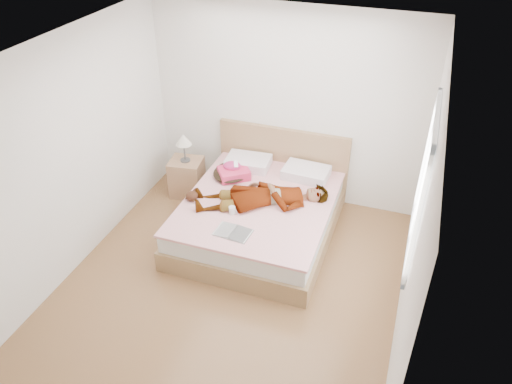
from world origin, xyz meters
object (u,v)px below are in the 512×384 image
woman (263,193)px  towel (234,172)px  coffee_mug (232,210)px  nightstand (187,174)px  bed (261,212)px  plush_toy (193,195)px  phone (236,164)px  magazine (233,232)px

woman → towel: (-0.53, 0.39, -0.03)m
coffee_mug → nightstand: 1.39m
woman → bed: bed is taller
bed → plush_toy: bed is taller
phone → towel: size_ratio=0.21×
woman → phone: 0.65m
phone → bed: (0.45, -0.33, -0.43)m
towel → magazine: size_ratio=1.17×
plush_toy → bed: bearing=22.9°
woman → magazine: bearing=-34.0°
towel → bed: bearing=-33.3°
phone → plush_toy: bearing=-140.3°
towel → coffee_mug: bearing=-69.6°
magazine → plush_toy: bearing=147.3°
woman → coffee_mug: bearing=-60.1°
woman → plush_toy: 0.85m
plush_toy → nightstand: nightstand is taller
bed → towel: (-0.49, 0.32, 0.32)m
magazine → coffee_mug: size_ratio=3.50×
woman → bed: size_ratio=0.78×
magazine → woman: bearing=80.7°
nightstand → plush_toy: bearing=-58.3°
woman → phone: bearing=-153.3°
plush_toy → magazine: bearing=-32.7°
bed → towel: 0.66m
magazine → nightstand: nightstand is taller
bed → magazine: (-0.07, -0.77, 0.24)m
plush_toy → nightstand: bearing=121.7°
woman → coffee_mug: woman is taller
woman → bed: (-0.05, 0.07, -0.35)m
towel → nightstand: (-0.76, 0.14, -0.28)m
bed → phone: bearing=144.1°
coffee_mug → nightstand: size_ratio=0.13×
woman → towel: woman is taller
plush_toy → woman: bearing=17.1°
towel → magazine: bearing=-69.0°
woman → plush_toy: (-0.81, -0.25, -0.05)m
bed → coffee_mug: bearing=-115.6°
phone → coffee_mug: 0.81m
magazine → nightstand: (-1.18, 1.23, -0.21)m
towel → magazine: (0.42, -1.09, -0.07)m
phone → plush_toy: size_ratio=0.47×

